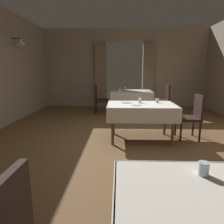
% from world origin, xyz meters
% --- Properties ---
extents(ground, '(10.08, 10.08, 0.00)m').
position_xyz_m(ground, '(0.00, 0.00, 0.00)').
color(ground, brown).
extents(wall_back, '(6.40, 0.27, 3.00)m').
position_xyz_m(wall_back, '(0.00, 4.18, 1.51)').
color(wall_back, gray).
rests_on(wall_back, ground).
extents(dining_table_mid, '(1.38, 0.91, 0.75)m').
position_xyz_m(dining_table_mid, '(0.24, 0.21, 0.65)').
color(dining_table_mid, brown).
rests_on(dining_table_mid, ground).
extents(dining_table_far, '(1.37, 1.04, 0.75)m').
position_xyz_m(dining_table_far, '(0.19, 2.87, 0.65)').
color(dining_table_far, brown).
rests_on(dining_table_far, ground).
extents(chair_mid_right, '(0.44, 0.44, 0.93)m').
position_xyz_m(chair_mid_right, '(1.31, 0.30, 0.52)').
color(chair_mid_right, black).
rests_on(chair_mid_right, ground).
extents(chair_far_right, '(0.44, 0.44, 0.93)m').
position_xyz_m(chair_far_right, '(1.27, 2.75, 0.52)').
color(chair_far_right, black).
rests_on(chair_far_right, ground).
extents(chair_far_left, '(0.44, 0.44, 0.93)m').
position_xyz_m(chair_far_left, '(-0.88, 2.78, 0.52)').
color(chair_far_left, black).
rests_on(chair_far_left, ground).
extents(glass_near_b, '(0.07, 0.07, 0.09)m').
position_xyz_m(glass_near_b, '(0.34, -2.55, 0.79)').
color(glass_near_b, silver).
rests_on(glass_near_b, dining_table_near).
extents(glass_mid_a, '(0.07, 0.07, 0.11)m').
position_xyz_m(glass_mid_a, '(0.23, 0.36, 0.80)').
color(glass_mid_a, silver).
rests_on(glass_mid_a, dining_table_mid).
extents(plate_mid_b, '(0.19, 0.19, 0.01)m').
position_xyz_m(plate_mid_b, '(0.12, 0.06, 0.76)').
color(plate_mid_b, white).
rests_on(plate_mid_b, dining_table_mid).
extents(glass_mid_c, '(0.08, 0.08, 0.09)m').
position_xyz_m(glass_mid_c, '(0.59, 0.40, 0.79)').
color(glass_mid_c, silver).
rests_on(glass_mid_c, dining_table_mid).
extents(plate_mid_d, '(0.23, 0.23, 0.01)m').
position_xyz_m(plate_mid_d, '(-0.06, 0.37, 0.76)').
color(plate_mid_d, white).
rests_on(plate_mid_d, dining_table_mid).
extents(glass_far_a, '(0.07, 0.07, 0.09)m').
position_xyz_m(glass_far_a, '(-0.21, 2.73, 0.80)').
color(glass_far_a, silver).
rests_on(glass_far_a, dining_table_far).
extents(plate_far_b, '(0.23, 0.23, 0.01)m').
position_xyz_m(plate_far_b, '(0.70, 2.69, 0.76)').
color(plate_far_b, white).
rests_on(plate_far_b, dining_table_far).
extents(glass_far_c, '(0.07, 0.07, 0.09)m').
position_xyz_m(glass_far_c, '(-0.01, 3.23, 0.80)').
color(glass_far_c, silver).
rests_on(glass_far_c, dining_table_far).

